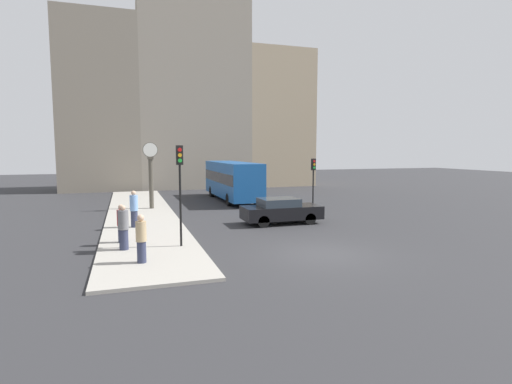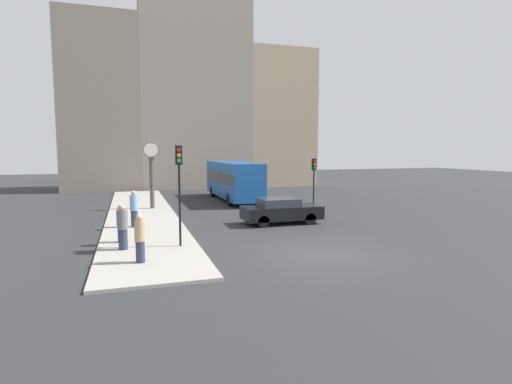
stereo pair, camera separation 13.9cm
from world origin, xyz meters
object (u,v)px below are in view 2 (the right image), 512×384
Objects in this scene: street_clock at (152,175)px; pedestrian_grey_jacket at (123,228)px; sedan_car at (281,211)px; pedestrian_red_top at (121,223)px; traffic_light_near at (179,175)px; pedestrian_tan_coat at (140,239)px; traffic_light_far at (314,173)px; bus_distant at (233,179)px; pedestrian_blue_stripe at (134,209)px.

street_clock is 11.26m from pedestrian_grey_jacket.
pedestrian_red_top is (-8.09, -2.50, 0.20)m from sedan_car.
sedan_car is 8.47m from pedestrian_red_top.
traffic_light_near reaches higher than pedestrian_tan_coat.
pedestrian_grey_jacket is at bearing -154.50° from sedan_car.
pedestrian_tan_coat is at bearing -94.95° from street_clock.
pedestrian_red_top reaches higher than sedan_car.
pedestrian_grey_jacket is 1.09× the size of pedestrian_red_top.
traffic_light_far is at bearing -18.09° from street_clock.
sedan_car is 10.52m from bus_distant.
pedestrian_tan_coat is 3.44m from pedestrian_red_top.
pedestrian_blue_stripe is 1.15× the size of pedestrian_red_top.
traffic_light_far is 1.96× the size of pedestrian_grey_jacket.
pedestrian_tan_coat is at bearing -74.30° from pedestrian_grey_jacket.
bus_distant reaches higher than sedan_car.
traffic_light_far is 14.99m from pedestrian_tan_coat.
traffic_light_near is 1.18× the size of traffic_light_far.
pedestrian_red_top is (-2.25, 1.40, -2.06)m from traffic_light_near.
pedestrian_red_top is at bearing 148.08° from traffic_light_near.
pedestrian_red_top is (-0.56, -3.30, -0.12)m from pedestrian_blue_stripe.
pedestrian_tan_coat is 6.68m from pedestrian_blue_stripe.
bus_distant is 5.79× the size of pedestrian_tan_coat.
bus_distant is at bearing 89.78° from sedan_car.
traffic_light_far is 10.64m from street_clock.
pedestrian_grey_jacket is 0.95× the size of pedestrian_blue_stripe.
bus_distant is at bearing 65.45° from pedestrian_tan_coat.
traffic_light_near is at bearing -140.99° from traffic_light_far.
pedestrian_grey_jacket is at bearing -146.82° from traffic_light_far.
pedestrian_grey_jacket is 4.64m from pedestrian_blue_stripe.
street_clock reaches higher than traffic_light_near.
bus_distant is at bearing 57.93° from pedestrian_red_top.
traffic_light_far is at bearing 39.01° from traffic_light_near.
street_clock reaches higher than pedestrian_tan_coat.
sedan_car is 0.44× the size of bus_distant.
bus_distant is at bearing 60.61° from pedestrian_grey_jacket.
street_clock is at bearing 161.91° from traffic_light_far.
traffic_light_far reaches higher than pedestrian_blue_stripe.
pedestrian_tan_coat is at bearing -78.95° from pedestrian_red_top.
pedestrian_grey_jacket is at bearing 105.70° from pedestrian_tan_coat.
traffic_light_near is at bearing -146.20° from sedan_car.
pedestrian_tan_coat reaches higher than pedestrian_red_top.
sedan_car is at bearing 17.20° from pedestrian_red_top.
pedestrian_red_top is at bearing -162.80° from sedan_car.
traffic_light_near is at bearing -31.92° from pedestrian_red_top.
bus_distant reaches higher than pedestrian_blue_stripe.
traffic_light_near is (-5.88, -14.38, 1.26)m from bus_distant.
pedestrian_red_top is at bearing -122.07° from bus_distant.
bus_distant is at bearing 51.98° from pedestrian_blue_stripe.
traffic_light_far is at bearing -60.02° from bus_distant.
pedestrian_blue_stripe reaches higher than pedestrian_red_top.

